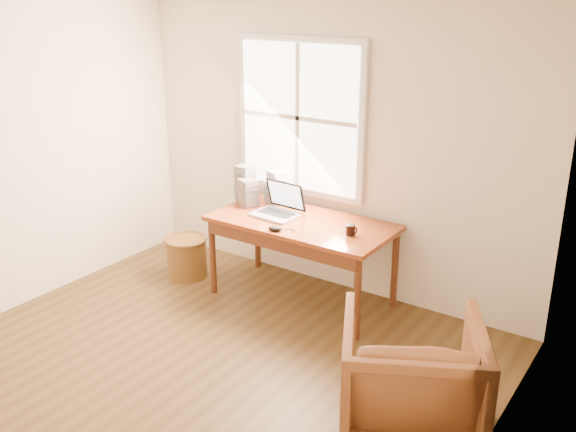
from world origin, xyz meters
name	(u,v)px	position (x,y,z in m)	size (l,w,h in m)	color
room_shell	(160,210)	(-0.02, 0.16, 1.32)	(4.04, 4.54, 2.64)	#50391B
desk	(302,223)	(0.00, 1.80, 0.73)	(1.60, 0.80, 0.04)	brown
armchair	(411,378)	(1.55, 0.65, 0.39)	(0.84, 0.86, 0.79)	brown
wicker_stool	(187,258)	(-1.18, 1.58, 0.19)	(0.38, 0.38, 0.38)	brown
laptop	(274,201)	(-0.26, 1.76, 0.89)	(0.39, 0.40, 0.29)	#A9ABB0
mouse	(275,229)	(-0.05, 1.47, 0.77)	(0.12, 0.07, 0.04)	black
coffee_mug	(351,230)	(0.51, 1.75, 0.79)	(0.08, 0.08, 0.09)	black
cd_stack_a	(277,187)	(-0.46, 2.07, 0.90)	(0.16, 0.14, 0.31)	silver
cd_stack_b	(249,193)	(-0.63, 1.87, 0.87)	(0.16, 0.14, 0.25)	#28292E
cd_stack_c	(245,184)	(-0.74, 1.96, 0.92)	(0.15, 0.13, 0.34)	#9394A0
cd_stack_d	(274,192)	(-0.49, 2.07, 0.85)	(0.16, 0.14, 0.20)	#AAAEB5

